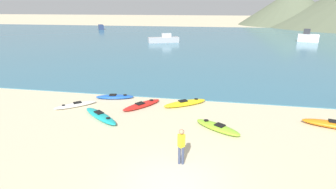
# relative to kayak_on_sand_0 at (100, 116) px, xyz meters

# --- Properties ---
(ground_plane) EXTENTS (400.00, 400.00, 0.00)m
(ground_plane) POSITION_rel_kayak_on_sand_0_xyz_m (5.12, -5.30, -0.16)
(ground_plane) COLOR beige
(bay_water) EXTENTS (160.00, 70.00, 0.06)m
(bay_water) POSITION_rel_kayak_on_sand_0_xyz_m (5.12, 39.13, -0.13)
(bay_water) COLOR teal
(bay_water) RESTS_ON ground_plane
(far_hill_left) EXTENTS (36.10, 36.10, 12.31)m
(far_hill_left) POSITION_rel_kayak_on_sand_0_xyz_m (31.41, 90.06, 6.00)
(far_hill_left) COLOR #5B664C
(far_hill_left) RESTS_ON ground_plane
(kayak_on_sand_0) EXTENTS (3.04, 2.54, 0.36)m
(kayak_on_sand_0) POSITION_rel_kayak_on_sand_0_xyz_m (0.00, 0.00, 0.00)
(kayak_on_sand_0) COLOR teal
(kayak_on_sand_0) RESTS_ON ground_plane
(kayak_on_sand_1) EXTENTS (2.35, 2.86, 0.29)m
(kayak_on_sand_1) POSITION_rel_kayak_on_sand_0_xyz_m (1.85, 2.29, -0.03)
(kayak_on_sand_1) COLOR red
(kayak_on_sand_1) RESTS_ON ground_plane
(kayak_on_sand_2) EXTENTS (2.37, 2.22, 0.30)m
(kayak_on_sand_2) POSITION_rel_kayak_on_sand_0_xyz_m (-2.41, 1.46, -0.03)
(kayak_on_sand_2) COLOR white
(kayak_on_sand_2) RESTS_ON ground_plane
(kayak_on_sand_3) EXTENTS (2.67, 2.17, 0.35)m
(kayak_on_sand_3) POSITION_rel_kayak_on_sand_0_xyz_m (6.75, -0.25, -0.00)
(kayak_on_sand_3) COLOR #8CCC2D
(kayak_on_sand_3) RESTS_ON ground_plane
(kayak_on_sand_5) EXTENTS (2.91, 2.33, 0.38)m
(kayak_on_sand_5) POSITION_rel_kayak_on_sand_0_xyz_m (4.60, 3.03, 0.01)
(kayak_on_sand_5) COLOR yellow
(kayak_on_sand_5) RESTS_ON ground_plane
(kayak_on_sand_6) EXTENTS (2.75, 1.27, 0.30)m
(kayak_on_sand_6) POSITION_rel_kayak_on_sand_0_xyz_m (-0.49, 3.47, -0.03)
(kayak_on_sand_6) COLOR blue
(kayak_on_sand_6) RESTS_ON ground_plane
(person_near_foreground) EXTENTS (0.32, 0.28, 1.59)m
(person_near_foreground) POSITION_rel_kayak_on_sand_0_xyz_m (5.29, -3.76, 0.75)
(person_near_foreground) COLOR #384260
(person_near_foreground) RESTS_ON ground_plane
(moored_boat_0) EXTENTS (2.71, 3.47, 1.32)m
(moored_boat_0) POSITION_rel_kayak_on_sand_0_xyz_m (-26.37, 58.36, 0.56)
(moored_boat_0) COLOR navy
(moored_boat_0) RESTS_ON bay_water
(moored_boat_2) EXTENTS (3.72, 2.14, 2.32)m
(moored_boat_2) POSITION_rel_kayak_on_sand_0_xyz_m (22.69, 39.73, 0.72)
(moored_boat_2) COLOR white
(moored_boat_2) RESTS_ON bay_water
(moored_boat_4) EXTENTS (5.63, 3.39, 1.63)m
(moored_boat_4) POSITION_rel_kayak_on_sand_0_xyz_m (-3.13, 33.72, 0.47)
(moored_boat_4) COLOR #B2B2B7
(moored_boat_4) RESTS_ON bay_water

